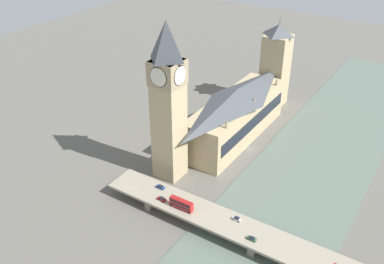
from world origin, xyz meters
The scene contains 11 objects.
ground_plane centered at (0.00, 0.00, 0.00)m, with size 600.00×600.00×0.00m, color #605E56.
river_water centered at (-34.95, 0.00, 0.15)m, with size 57.90×360.00×0.30m, color slate.
parliament_hall centered at (14.34, -8.00, 15.18)m, with size 23.14×82.19×30.55m.
clock_tower centered at (24.51, 43.54, 42.48)m, with size 14.13×14.13×79.38m.
victoria_tower centered at (14.40, -60.89, 27.07)m, with size 15.59×15.59×58.13m.
road_bridge centered at (-34.95, 65.89, 4.95)m, with size 147.81×15.81×6.08m.
double_decker_bus_lead centered at (0.53, 68.84, 8.66)m, with size 11.31×2.51×4.68m.
car_northbound_lead centered at (11.03, 69.01, 6.81)m, with size 4.16×1.79×1.47m.
car_northbound_mid centered at (-23.25, 62.40, 6.78)m, with size 3.80×1.76×1.40m.
car_northbound_tail centered at (16.77, 62.24, 6.76)m, with size 4.24×1.88×1.35m.
car_southbound_lead centered at (-33.68, 69.47, 6.70)m, with size 3.93×1.79×1.24m.
Camera 1 is at (-81.94, 187.89, 128.47)m, focal length 40.00 mm.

